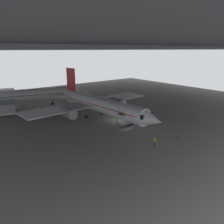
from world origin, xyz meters
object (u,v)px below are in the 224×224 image
Objects in this scene: traffic_cone_orange at (177,136)px; boarding_stairs at (127,126)px; crew_worker_by_stairs at (117,120)px; airplane_distant at (16,96)px; crew_worker_near_nose at (155,141)px; baggage_tug at (59,111)px; airplane_main at (99,104)px.

boarding_stairs is at bearing 115.95° from traffic_cone_orange.
airplane_distant is (-12.97, 27.91, 2.35)m from crew_worker_by_stairs.
boarding_stairs reaches higher than crew_worker_near_nose.
airplane_distant is at bearing 105.33° from crew_worker_near_nose.
airplane_distant is at bearing 114.92° from crew_worker_by_stairs.
airplane_distant reaches higher than baggage_tug.
boarding_stairs is at bearing 79.33° from crew_worker_near_nose.
airplane_main reaches higher than airplane_distant.
baggage_tug is at bearing 120.41° from airplane_main.
airplane_distant reaches higher than traffic_cone_orange.
airplane_distant is (-12.68, 31.30, 2.63)m from boarding_stairs.
crew_worker_by_stairs is 30.86m from airplane_distant.
traffic_cone_orange is at bearing -64.05° from boarding_stairs.
traffic_cone_orange is (17.10, -40.39, -3.06)m from airplane_distant.
airplane_main is 25.01m from airplane_distant.
crew_worker_near_nose is (-1.62, -18.57, -2.37)m from airplane_main.
airplane_distant is 57.19× the size of traffic_cone_orange.
traffic_cone_orange is at bearing -71.68° from crew_worker_by_stairs.
airplane_main is 18.79m from crew_worker_near_nose.
airplane_main is 19.57m from traffic_cone_orange.
crew_worker_by_stairs is 0.72× the size of baggage_tug.
boarding_stairs is (0.05, -9.71, -2.64)m from airplane_main.
baggage_tug is (6.86, -11.75, -2.83)m from airplane_distant.
crew_worker_by_stairs is 17.28m from baggage_tug.
airplane_main reaches higher than baggage_tug.
traffic_cone_orange is (4.13, -12.48, -0.71)m from crew_worker_by_stairs.
airplane_main is 14.34× the size of baggage_tug.
airplane_distant is (-12.63, 21.58, -0.01)m from airplane_main.
crew_worker_by_stairs is at bearing 108.32° from traffic_cone_orange.
crew_worker_by_stairs is 0.05× the size of airplane_distant.
airplane_main is at bearing 85.02° from crew_worker_near_nose.
crew_worker_near_nose is 2.88× the size of traffic_cone_orange.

